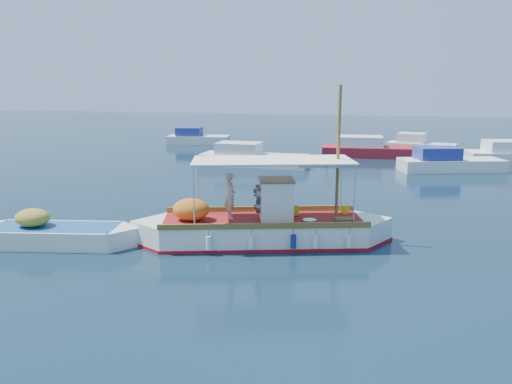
# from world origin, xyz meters

# --- Properties ---
(ground) EXTENTS (160.00, 160.00, 0.00)m
(ground) POSITION_xyz_m (0.00, 0.00, 0.00)
(ground) COLOR black
(ground) RESTS_ON ground
(fishing_caique) EXTENTS (8.94, 4.54, 5.73)m
(fishing_caique) POSITION_xyz_m (-0.68, -0.38, 0.51)
(fishing_caique) COLOR white
(fishing_caique) RESTS_ON ground
(dinghy) EXTENTS (5.96, 2.59, 1.49)m
(dinghy) POSITION_xyz_m (-7.68, -2.61, 0.31)
(dinghy) COLOR white
(dinghy) RESTS_ON ground
(bg_boat_nw) EXTENTS (7.52, 2.41, 1.80)m
(bg_boat_nw) POSITION_xyz_m (-5.83, 16.46, 0.49)
(bg_boat_nw) COLOR silver
(bg_boat_nw) RESTS_ON ground
(bg_boat_n) EXTENTS (8.72, 3.54, 1.80)m
(bg_boat_n) POSITION_xyz_m (2.29, 23.40, 0.49)
(bg_boat_n) COLOR maroon
(bg_boat_n) RESTS_ON ground
(bg_boat_ne) EXTENTS (6.99, 4.18, 1.80)m
(bg_boat_ne) POSITION_xyz_m (7.32, 17.60, 0.49)
(bg_boat_ne) COLOR silver
(bg_boat_ne) RESTS_ON ground
(bg_boat_far_w) EXTENTS (6.17, 3.34, 1.80)m
(bg_boat_far_w) POSITION_xyz_m (-14.51, 27.83, 0.49)
(bg_boat_far_w) COLOR silver
(bg_boat_far_w) RESTS_ON ground
(bg_boat_far_n) EXTENTS (5.81, 3.20, 1.80)m
(bg_boat_far_n) POSITION_xyz_m (5.93, 26.99, 0.49)
(bg_boat_far_n) COLOR silver
(bg_boat_far_n) RESTS_ON ground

